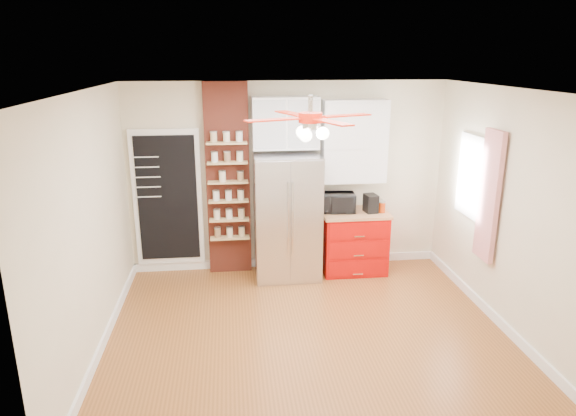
{
  "coord_description": "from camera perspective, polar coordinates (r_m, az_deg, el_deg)",
  "views": [
    {
      "loc": [
        -0.82,
        -5.12,
        3.03
      ],
      "look_at": [
        -0.12,
        0.9,
        1.22
      ],
      "focal_mm": 32.0,
      "sensor_mm": 36.0,
      "label": 1
    }
  ],
  "objects": [
    {
      "name": "upper_glass_cabinet",
      "position": [
        7.04,
        -0.29,
        9.45
      ],
      "size": [
        0.9,
        0.35,
        0.7
      ],
      "primitive_type": "cube",
      "color": "white",
      "rests_on": "wall_back"
    },
    {
      "name": "ceiling_fan",
      "position": [
        5.22,
        2.5,
        9.94
      ],
      "size": [
        1.4,
        1.4,
        0.44
      ],
      "color": "silver",
      "rests_on": "ceiling"
    },
    {
      "name": "curtain",
      "position": [
        6.43,
        21.44,
        1.23
      ],
      "size": [
        0.06,
        0.4,
        1.55
      ],
      "primitive_type": "cube",
      "color": "red",
      "rests_on": "wall_right"
    },
    {
      "name": "brick_pillar",
      "position": [
        7.23,
        -6.68,
        3.09
      ],
      "size": [
        0.6,
        0.16,
        2.7
      ],
      "primitive_type": "cube",
      "color": "brown",
      "rests_on": "floor"
    },
    {
      "name": "toaster_oven",
      "position": [
        7.28,
        5.53,
        0.61
      ],
      "size": [
        0.5,
        0.36,
        0.26
      ],
      "primitive_type": "imported",
      "rotation": [
        0.0,
        0.0,
        -0.07
      ],
      "color": "black",
      "rests_on": "red_cabinet"
    },
    {
      "name": "floor",
      "position": [
        6.0,
        2.21,
        -13.71
      ],
      "size": [
        4.5,
        4.5,
        0.0
      ],
      "primitive_type": "plane",
      "color": "brown",
      "rests_on": "ground"
    },
    {
      "name": "wall_right",
      "position": [
        6.2,
        23.39,
        -0.5
      ],
      "size": [
        0.02,
        4.0,
        2.7
      ],
      "primitive_type": "cube",
      "color": "beige",
      "rests_on": "floor"
    },
    {
      "name": "wall_front",
      "position": [
        3.63,
        7.32,
        -11.07
      ],
      "size": [
        4.5,
        0.02,
        2.7
      ],
      "primitive_type": "cube",
      "color": "beige",
      "rests_on": "floor"
    },
    {
      "name": "pantry_jar_oats",
      "position": [
        7.05,
        -7.31,
        3.47
      ],
      "size": [
        0.11,
        0.11,
        0.14
      ],
      "primitive_type": "cylinder",
      "rotation": [
        0.0,
        0.0,
        0.2
      ],
      "color": "beige",
      "rests_on": "brick_pillar"
    },
    {
      "name": "red_cabinet",
      "position": [
        7.47,
        7.28,
        -3.69
      ],
      "size": [
        0.94,
        0.64,
        0.9
      ],
      "color": "#BA0905",
      "rests_on": "floor"
    },
    {
      "name": "canister_left",
      "position": [
        7.34,
        10.36,
        0.08
      ],
      "size": [
        0.11,
        0.11,
        0.15
      ],
      "primitive_type": "cylinder",
      "rotation": [
        0.0,
        0.0,
        0.06
      ],
      "color": "#AB3109",
      "rests_on": "red_cabinet"
    },
    {
      "name": "pantry_jar_beans",
      "position": [
        7.1,
        -5.3,
        3.55
      ],
      "size": [
        0.12,
        0.12,
        0.12
      ],
      "primitive_type": "cylinder",
      "rotation": [
        0.0,
        0.0,
        -0.42
      ],
      "color": "#9B754E",
      "rests_on": "brick_pillar"
    },
    {
      "name": "coffee_maker",
      "position": [
        7.31,
        9.17,
        0.52
      ],
      "size": [
        0.18,
        0.24,
        0.26
      ],
      "primitive_type": "cube",
      "rotation": [
        0.0,
        0.0,
        0.13
      ],
      "color": "black",
      "rests_on": "red_cabinet"
    },
    {
      "name": "upper_shelf_unit",
      "position": [
        7.27,
        7.38,
        7.36
      ],
      "size": [
        0.9,
        0.3,
        1.15
      ],
      "primitive_type": "cube",
      "color": "white",
      "rests_on": "wall_back"
    },
    {
      "name": "chalkboard",
      "position": [
        7.39,
        -13.22,
        1.04
      ],
      "size": [
        0.95,
        0.05,
        1.95
      ],
      "color": "white",
      "rests_on": "wall_back"
    },
    {
      "name": "wall_back",
      "position": [
        7.36,
        -0.04,
        3.43
      ],
      "size": [
        4.5,
        0.02,
        2.7
      ],
      "primitive_type": "cube",
      "color": "beige",
      "rests_on": "floor"
    },
    {
      "name": "ceiling",
      "position": [
        5.19,
        2.54,
        12.97
      ],
      "size": [
        4.5,
        4.5,
        0.0
      ],
      "primitive_type": "plane",
      "color": "white",
      "rests_on": "wall_back"
    },
    {
      "name": "canister_right",
      "position": [
        7.44,
        10.13,
        0.31
      ],
      "size": [
        0.1,
        0.1,
        0.15
      ],
      "primitive_type": "cylinder",
      "rotation": [
        0.0,
        0.0,
        0.09
      ],
      "color": "red",
      "rests_on": "red_cabinet"
    },
    {
      "name": "wall_left",
      "position": [
        5.57,
        -21.17,
        -2.08
      ],
      "size": [
        0.02,
        4.0,
        2.7
      ],
      "primitive_type": "cube",
      "color": "beige",
      "rests_on": "floor"
    },
    {
      "name": "fridge",
      "position": [
        7.12,
        -0.1,
        -0.98
      ],
      "size": [
        0.9,
        0.7,
        1.75
      ],
      "primitive_type": "cube",
      "color": "silver",
      "rests_on": "floor"
    },
    {
      "name": "window",
      "position": [
        6.9,
        19.81,
        3.26
      ],
      "size": [
        0.04,
        0.75,
        1.05
      ],
      "primitive_type": "cube",
      "color": "white",
      "rests_on": "wall_right"
    }
  ]
}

